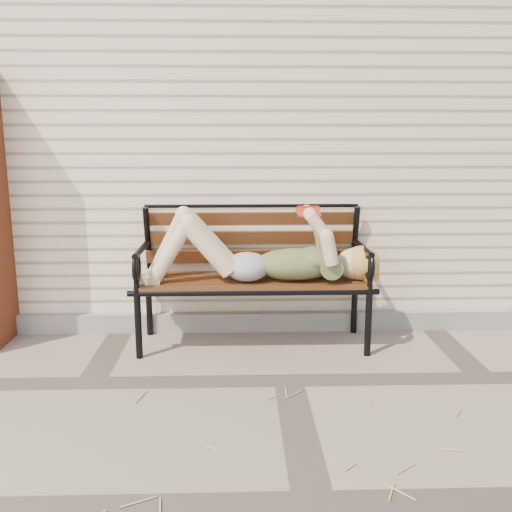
{
  "coord_description": "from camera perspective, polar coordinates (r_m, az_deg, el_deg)",
  "views": [
    {
      "loc": [
        -0.31,
        -3.38,
        1.51
      ],
      "look_at": [
        -0.19,
        0.51,
        0.71
      ],
      "focal_mm": 40.0,
      "sensor_mm": 36.0,
      "label": 1
    }
  ],
  "objects": [
    {
      "name": "ground",
      "position": [
        3.71,
        3.28,
        -12.32
      ],
      "size": [
        80.0,
        80.0,
        0.0
      ],
      "primitive_type": "plane",
      "color": "gray",
      "rests_on": "ground"
    },
    {
      "name": "house_wall",
      "position": [
        6.38,
        1.05,
        11.63
      ],
      "size": [
        8.0,
        4.0,
        3.0
      ],
      "primitive_type": "cube",
      "color": "beige",
      "rests_on": "ground"
    },
    {
      "name": "foundation_strip",
      "position": [
        4.59,
        2.23,
        -6.53
      ],
      "size": [
        8.0,
        0.1,
        0.15
      ],
      "primitive_type": "cube",
      "color": "gray",
      "rests_on": "ground"
    },
    {
      "name": "garden_bench",
      "position": [
        4.23,
        -0.34,
        0.15
      ],
      "size": [
        1.82,
        0.73,
        1.18
      ],
      "color": "black",
      "rests_on": "ground"
    },
    {
      "name": "reading_woman",
      "position": [
        4.08,
        -0.08,
        0.29
      ],
      "size": [
        1.72,
        0.39,
        0.54
      ],
      "color": "#093143",
      "rests_on": "ground"
    },
    {
      "name": "straw_scatter",
      "position": [
        2.82,
        -5.58,
        -20.59
      ],
      "size": [
        2.49,
        1.74,
        0.01
      ],
      "color": "tan",
      "rests_on": "ground"
    }
  ]
}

